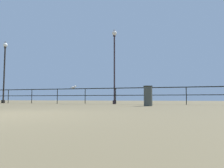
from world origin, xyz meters
TOP-DOWN VIEW (x-y plane):
  - pier_railing at (-0.00, 8.71)m, footprint 23.96×0.05m
  - lamppost_left at (-8.57, 8.87)m, footprint 0.31×0.31m
  - lamppost_center at (-0.12, 8.87)m, footprint 0.30×0.30m
  - seagull_on_rail at (-2.82, 8.72)m, footprint 0.39×0.25m
  - trash_bin at (2.28, 5.95)m, footprint 0.39×0.39m

SIDE VIEW (x-z plane):
  - trash_bin at x=2.28m, z-range 0.00..0.89m
  - pier_railing at x=0.00m, z-range 0.24..1.21m
  - seagull_on_rail at x=-2.82m, z-range 0.97..1.16m
  - lamppost_left at x=-8.57m, z-range 0.38..4.94m
  - lamppost_center at x=-0.12m, z-range 0.44..5.07m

